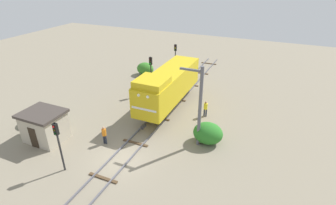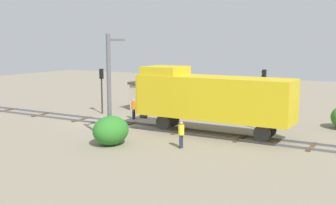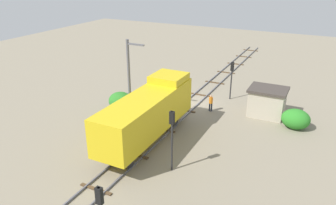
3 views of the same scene
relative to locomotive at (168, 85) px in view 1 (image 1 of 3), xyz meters
The scene contains 13 objects.
ground_plane 9.84m from the locomotive, 90.00° to the right, with size 90.00×90.00×0.00m, color gray.
railway_track 9.82m from the locomotive, 90.00° to the right, with size 2.40×56.16×0.16m.
locomotive is the anchor object (origin of this frame).
traffic_signal_near 12.60m from the locomotive, 104.71° to the right, with size 0.32×0.34×4.10m.
traffic_signal_mid 4.37m from the locomotive, 141.39° to the left, with size 0.32×0.34×4.53m.
traffic_signal_far 11.40m from the locomotive, 108.41° to the left, with size 0.32×0.34×4.03m.
worker_near_track 8.69m from the locomotive, 106.39° to the right, with size 0.38×0.38×1.70m.
worker_by_signal 4.56m from the locomotive, ahead, with size 0.38×0.38×1.70m.
catenary_mast 7.11m from the locomotive, 45.56° to the right, with size 1.94×0.28×7.08m.
relay_hut 12.33m from the locomotive, 127.75° to the right, with size 3.50×2.90×2.74m.
bush_near 13.20m from the locomotive, 142.46° to the right, with size 2.47×2.02×1.80m, color #2B8026.
bush_mid 7.43m from the locomotive, 37.97° to the right, with size 2.58×2.11×1.88m, color #2B7626.
bush_far 10.77m from the locomotive, 131.50° to the left, with size 2.43×1.99×1.77m, color #357726.
Camera 1 is at (10.08, -13.63, 13.57)m, focal length 28.00 mm.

